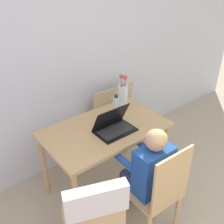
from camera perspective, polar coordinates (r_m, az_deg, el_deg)
wall_back at (r=2.62m, az=-13.81°, el=10.78°), size 6.40×0.05×2.50m
dining_table at (r=2.49m, az=-1.50°, el=-5.29°), size 1.15×0.70×0.74m
chair_occupied at (r=2.23m, az=9.94°, el=-16.71°), size 0.41×0.41×0.93m
chair_spare at (r=1.86m, az=-3.79°, el=-21.59°), size 0.52×0.54×0.94m
person_seated at (r=2.17m, az=7.96°, el=-11.89°), size 0.33×0.43×1.03m
laptop at (r=2.37m, az=0.33°, el=-2.88°), size 0.36×0.24×0.23m
flower_vase at (r=2.73m, az=2.37°, el=3.81°), size 0.11×0.11×0.36m
water_bottle at (r=2.53m, az=0.88°, el=1.05°), size 0.06×0.06×0.25m
cardboard_panel at (r=3.20m, az=-0.17°, el=-1.19°), size 0.56×0.13×0.84m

